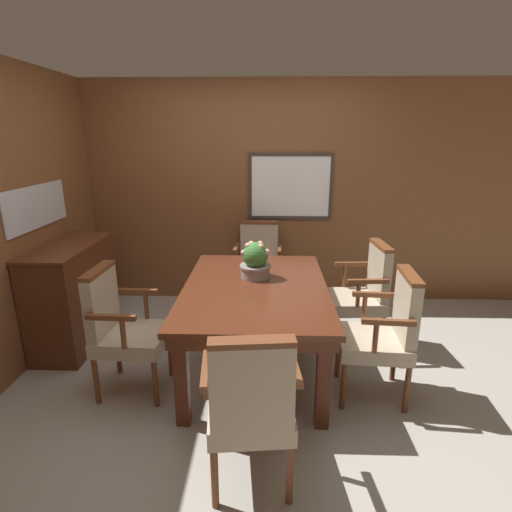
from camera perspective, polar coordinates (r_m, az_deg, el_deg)
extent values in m
plane|color=#A39E93|center=(3.34, -2.04, -17.20)|extent=(14.00, 14.00, 0.00)
cube|color=brown|center=(4.54, -0.81, 8.70)|extent=(7.20, 0.06, 2.45)
cube|color=white|center=(4.49, 4.95, 9.83)|extent=(0.86, 0.01, 0.65)
cube|color=#38332D|center=(4.46, 5.07, 14.22)|extent=(0.93, 0.02, 0.04)
cube|color=#38332D|center=(4.54, 4.85, 5.50)|extent=(0.93, 0.02, 0.03)
cube|color=#38332D|center=(4.48, -0.83, 9.88)|extent=(0.04, 0.02, 0.65)
cube|color=#38332D|center=(4.53, 10.67, 9.67)|extent=(0.03, 0.02, 0.65)
cube|color=silver|center=(3.94, -28.85, 6.20)|extent=(0.01, 0.93, 0.36)
cube|color=#4C2314|center=(2.78, -10.55, -16.89)|extent=(0.09, 0.09, 0.68)
cube|color=#4C2314|center=(2.75, 9.58, -17.25)|extent=(0.09, 0.09, 0.68)
cube|color=#4C2314|center=(4.03, -6.39, -5.57)|extent=(0.09, 0.09, 0.68)
cube|color=#4C2314|center=(4.01, 6.90, -5.71)|extent=(0.09, 0.09, 0.68)
cube|color=#4C2314|center=(3.22, -0.08, -5.72)|extent=(1.08, 1.58, 0.09)
cube|color=#4C2314|center=(3.19, -0.08, -4.61)|extent=(1.14, 1.64, 0.04)
cylinder|color=brown|center=(2.69, 3.35, -22.02)|extent=(0.04, 0.04, 0.37)
cylinder|color=brown|center=(2.68, -5.62, -22.32)|extent=(0.04, 0.04, 0.37)
cylinder|color=brown|center=(2.37, 4.84, -28.59)|extent=(0.04, 0.04, 0.37)
cylinder|color=brown|center=(2.36, -5.92, -29.01)|extent=(0.04, 0.04, 0.37)
cube|color=tan|center=(2.36, -0.87, -21.03)|extent=(0.50, 0.54, 0.11)
cube|color=tan|center=(2.02, -0.57, -18.29)|extent=(0.42, 0.12, 0.46)
cube|color=brown|center=(1.89, -0.60, -12.24)|extent=(0.42, 0.13, 0.03)
cylinder|color=brown|center=(2.31, 5.12, -16.84)|extent=(0.04, 0.04, 0.23)
cube|color=brown|center=(2.19, 5.51, -15.43)|extent=(0.07, 0.35, 0.04)
cylinder|color=brown|center=(2.29, -7.06, -17.23)|extent=(0.04, 0.04, 0.23)
cube|color=brown|center=(2.17, -7.28, -15.84)|extent=(0.07, 0.35, 0.04)
cylinder|color=brown|center=(3.97, 9.75, -8.54)|extent=(0.04, 0.04, 0.37)
cylinder|color=brown|center=(3.63, 10.96, -11.17)|extent=(0.04, 0.04, 0.37)
cylinder|color=brown|center=(4.08, 15.81, -8.26)|extent=(0.04, 0.04, 0.37)
cylinder|color=brown|center=(3.75, 17.57, -10.75)|extent=(0.04, 0.04, 0.37)
cube|color=tan|center=(3.75, 13.78, -6.34)|extent=(0.52, 0.48, 0.11)
cube|color=tan|center=(3.71, 17.18, -2.17)|extent=(0.10, 0.42, 0.46)
cube|color=brown|center=(3.64, 17.51, 1.47)|extent=(0.11, 0.42, 0.03)
cylinder|color=brown|center=(3.89, 12.54, -2.72)|extent=(0.04, 0.04, 0.23)
cube|color=brown|center=(3.87, 13.71, -1.11)|extent=(0.35, 0.06, 0.04)
cylinder|color=brown|center=(3.47, 14.39, -5.31)|extent=(0.04, 0.04, 0.23)
cube|color=brown|center=(3.45, 15.71, -3.51)|extent=(0.35, 0.06, 0.04)
cylinder|color=brown|center=(3.34, 11.64, -13.84)|extent=(0.04, 0.04, 0.37)
cylinder|color=brown|center=(3.02, 12.35, -17.61)|extent=(0.04, 0.04, 0.37)
cylinder|color=brown|center=(3.42, 19.11, -13.75)|extent=(0.04, 0.04, 0.37)
cylinder|color=brown|center=(3.10, 20.74, -17.37)|extent=(0.04, 0.04, 0.37)
cube|color=tan|center=(3.09, 16.34, -11.81)|extent=(0.53, 0.48, 0.11)
cube|color=tan|center=(3.01, 20.69, -6.98)|extent=(0.11, 0.42, 0.46)
cube|color=brown|center=(2.93, 21.18, -2.60)|extent=(0.12, 0.42, 0.03)
cylinder|color=brown|center=(3.22, 15.22, -7.18)|extent=(0.04, 0.04, 0.23)
cube|color=brown|center=(3.19, 16.70, -5.31)|extent=(0.35, 0.06, 0.04)
cylinder|color=brown|center=(2.80, 16.70, -11.06)|extent=(0.04, 0.04, 0.23)
cube|color=brown|center=(2.77, 18.42, -8.95)|extent=(0.35, 0.06, 0.04)
cylinder|color=brown|center=(3.06, -14.16, -17.21)|extent=(0.04, 0.04, 0.37)
cylinder|color=brown|center=(3.37, -12.10, -13.58)|extent=(0.04, 0.04, 0.37)
cylinder|color=brown|center=(3.21, -21.86, -16.20)|extent=(0.04, 0.04, 0.37)
cylinder|color=brown|center=(3.51, -19.11, -12.88)|extent=(0.04, 0.04, 0.37)
cube|color=tan|center=(3.16, -17.21, -11.19)|extent=(0.51, 0.47, 0.11)
cube|color=tan|center=(3.12, -21.23, -6.20)|extent=(0.10, 0.42, 0.46)
cube|color=brown|center=(3.04, -21.71, -1.95)|extent=(0.11, 0.42, 0.03)
cylinder|color=brown|center=(2.88, -18.46, -10.41)|extent=(0.04, 0.04, 0.23)
cube|color=brown|center=(2.86, -20.06, -8.24)|extent=(0.35, 0.05, 0.04)
cylinder|color=brown|center=(3.27, -15.41, -6.75)|extent=(0.04, 0.04, 0.23)
cube|color=brown|center=(3.26, -16.80, -4.83)|extent=(0.35, 0.05, 0.04)
cylinder|color=brown|center=(4.25, -2.65, -6.52)|extent=(0.04, 0.04, 0.37)
cylinder|color=brown|center=(4.22, 2.64, -6.71)|extent=(0.04, 0.04, 0.37)
cylinder|color=brown|center=(4.65, -1.94, -4.40)|extent=(0.04, 0.04, 0.37)
cylinder|color=brown|center=(4.62, 2.87, -4.55)|extent=(0.04, 0.04, 0.37)
cube|color=tan|center=(4.34, 0.24, -2.57)|extent=(0.48, 0.52, 0.11)
cube|color=tan|center=(4.45, 0.46, 1.77)|extent=(0.42, 0.10, 0.46)
cube|color=brown|center=(4.40, 0.47, 4.84)|extent=(0.42, 0.11, 0.03)
cylinder|color=brown|center=(4.28, -2.92, -0.51)|extent=(0.04, 0.04, 0.23)
cube|color=brown|center=(4.32, -2.81, 1.23)|extent=(0.06, 0.35, 0.04)
cylinder|color=brown|center=(4.24, 3.34, -0.67)|extent=(0.04, 0.04, 0.23)
cube|color=brown|center=(4.28, 3.40, 1.08)|extent=(0.06, 0.35, 0.04)
cylinder|color=gray|center=(3.35, -0.10, -2.17)|extent=(0.24, 0.24, 0.11)
cylinder|color=gray|center=(3.34, -0.10, -1.45)|extent=(0.26, 0.26, 0.02)
sphere|color=#387033|center=(3.31, -0.10, 0.14)|extent=(0.22, 0.22, 0.22)
sphere|color=#ECA592|center=(3.31, 0.63, 1.75)|extent=(0.05, 0.05, 0.05)
sphere|color=#E09481|center=(3.28, -1.80, 0.49)|extent=(0.05, 0.05, 0.05)
sphere|color=#E58F84|center=(3.34, -0.67, 1.73)|extent=(0.05, 0.05, 0.05)
sphere|color=pink|center=(3.28, -1.16, 1.47)|extent=(0.05, 0.05, 0.05)
sphere|color=#EDA284|center=(3.28, 1.56, 0.57)|extent=(0.05, 0.05, 0.05)
sphere|color=#E7A180|center=(3.25, 0.72, 1.39)|extent=(0.04, 0.04, 0.04)
cube|color=#512816|center=(4.04, -24.59, -5.15)|extent=(0.42, 1.01, 0.92)
cube|color=#5B2D19|center=(3.90, -25.43, 1.29)|extent=(0.44, 1.03, 0.02)
sphere|color=#4C422D|center=(3.87, -22.10, -1.74)|extent=(0.03, 0.03, 0.03)
sphere|color=#4C422D|center=(3.80, -22.85, -7.86)|extent=(0.03, 0.03, 0.03)
sphere|color=#4C422D|center=(4.18, -20.36, -5.32)|extent=(0.03, 0.03, 0.03)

